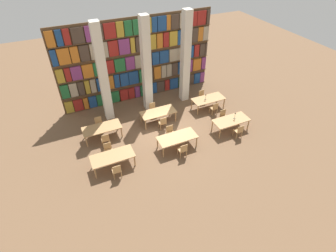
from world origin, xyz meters
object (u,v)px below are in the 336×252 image
(pillar_center, at_px, (146,66))
(chair_9, at_px, (153,109))
(pillar_right, at_px, (185,59))
(chair_1, at_px, (109,150))
(chair_6, at_px, (105,139))
(reading_table_3, at_px, (102,128))
(chair_10, at_px, (214,108))
(chair_5, at_px, (224,116))
(reading_table_4, at_px, (158,113))
(reading_table_1, at_px, (177,138))
(chair_11, at_px, (202,96))
(chair_2, at_px, (183,150))
(chair_8, at_px, (163,122))
(pillar_left, at_px, (103,75))
(reading_table_5, at_px, (208,99))
(reading_table_2, at_px, (231,121))
(desk_lamp_1, at_px, (206,96))
(chair_0, at_px, (117,170))
(chair_3, at_px, (170,132))
(desk_lamp_0, at_px, (235,115))
(reading_table_0, at_px, (113,157))
(chair_7, at_px, (99,124))

(pillar_center, xyz_separation_m, chair_9, (-0.05, -0.97, -2.52))
(pillar_right, height_order, chair_1, pillar_right)
(pillar_right, relative_size, chair_6, 6.83)
(reading_table_3, distance_m, chair_10, 7.13)
(chair_5, bearing_deg, pillar_right, -74.79)
(pillar_center, distance_m, reading_table_4, 2.91)
(reading_table_1, bearing_deg, reading_table_3, 144.74)
(chair_6, distance_m, reading_table_4, 3.64)
(chair_11, bearing_deg, chair_2, 49.20)
(reading_table_3, xyz_separation_m, chair_8, (3.47, -0.69, -0.19))
(chair_6, height_order, reading_table_4, chair_6)
(chair_5, xyz_separation_m, chair_8, (-3.67, 0.97, 0.00))
(pillar_left, height_order, reading_table_5, pillar_left)
(reading_table_5, relative_size, chair_11, 2.46)
(reading_table_2, bearing_deg, desk_lamp_1, 95.68)
(chair_0, height_order, chair_9, same)
(chair_2, height_order, chair_6, same)
(chair_0, height_order, chair_3, same)
(reading_table_3, bearing_deg, reading_table_2, -18.94)
(desk_lamp_0, relative_size, chair_11, 0.50)
(reading_table_2, distance_m, chair_11, 3.34)
(chair_0, distance_m, reading_table_4, 4.90)
(reading_table_0, bearing_deg, desk_lamp_1, 20.40)
(reading_table_3, bearing_deg, chair_5, -13.13)
(chair_5, xyz_separation_m, reading_table_5, (-0.03, 1.78, 0.19))
(reading_table_1, bearing_deg, desk_lamp_1, 38.08)
(pillar_left, distance_m, chair_8, 4.42)
(pillar_center, height_order, reading_table_4, pillar_center)
(desk_lamp_1, bearing_deg, reading_table_0, -159.60)
(reading_table_3, relative_size, chair_11, 2.46)
(chair_8, height_order, chair_11, same)
(reading_table_0, height_order, desk_lamp_0, desk_lamp_0)
(chair_0, bearing_deg, reading_table_4, 42.91)
(reading_table_4, distance_m, reading_table_5, 3.60)
(chair_1, height_order, desk_lamp_0, desk_lamp_0)
(chair_1, bearing_deg, desk_lamp_0, 174.42)
(reading_table_2, height_order, desk_lamp_1, desk_lamp_1)
(reading_table_0, height_order, chair_10, chair_10)
(reading_table_2, distance_m, chair_8, 4.05)
(chair_3, relative_size, reading_table_4, 0.41)
(reading_table_5, bearing_deg, desk_lamp_1, -174.81)
(pillar_left, bearing_deg, reading_table_0, -101.77)
(pillar_left, relative_size, chair_11, 6.83)
(reading_table_3, bearing_deg, reading_table_5, 0.94)
(chair_2, relative_size, reading_table_3, 0.41)
(desk_lamp_0, bearing_deg, chair_1, 174.42)
(chair_2, distance_m, chair_5, 3.98)
(pillar_right, height_order, chair_7, pillar_right)
(chair_5, distance_m, chair_6, 7.21)
(pillar_right, bearing_deg, chair_7, -170.39)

